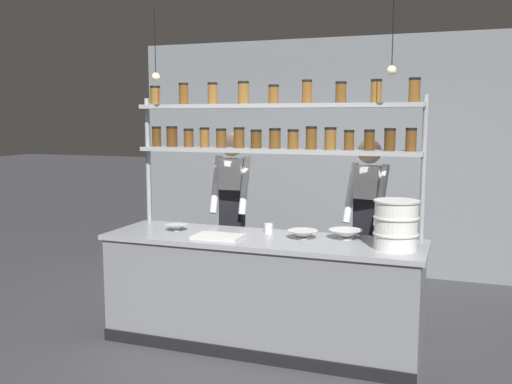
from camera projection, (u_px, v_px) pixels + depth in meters
name	position (u px, v px, depth m)	size (l,w,h in m)	color
ground_plane	(261.00, 344.00, 4.82)	(40.00, 40.00, 0.00)	#3D3D42
back_wall	(331.00, 156.00, 7.08)	(5.05, 0.12, 2.86)	gray
prep_counter	(261.00, 292.00, 4.76)	(2.65, 0.76, 0.92)	gray
spice_shelf_unit	(274.00, 134.00, 4.90)	(2.54, 0.28, 2.22)	#999BA0
chef_left	(232.00, 208.00, 5.57)	(0.38, 0.31, 1.75)	black
chef_center	(368.00, 219.00, 5.14)	(0.40, 0.33, 1.71)	black
container_stack	(396.00, 225.00, 4.26)	(0.34, 0.34, 0.37)	white
cutting_board	(218.00, 236.00, 4.68)	(0.40, 0.26, 0.02)	silver
prep_bowl_near_left	(303.00, 234.00, 4.66)	(0.25, 0.25, 0.07)	silver
prep_bowl_center_front	(176.00, 228.00, 4.99)	(0.19, 0.19, 0.05)	silver
prep_bowl_center_back	(346.00, 234.00, 4.65)	(0.28, 0.28, 0.08)	white
serving_cup_front	(268.00, 228.00, 4.87)	(0.07, 0.07, 0.08)	silver
pendant_light_row	(265.00, 70.00, 4.52)	(2.04, 0.07, 0.60)	black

